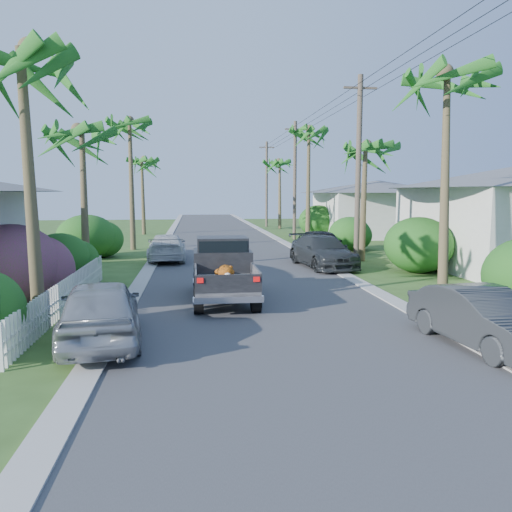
{
  "coord_description": "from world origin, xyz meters",
  "views": [
    {
      "loc": [
        -2.16,
        -10.12,
        3.52
      ],
      "look_at": [
        -0.06,
        6.71,
        1.4
      ],
      "focal_mm": 35.0,
      "sensor_mm": 36.0,
      "label": 1
    }
  ],
  "objects": [
    {
      "name": "parked_car_lf",
      "position": [
        -3.6,
        16.41,
        0.7
      ],
      "size": [
        2.12,
        4.87,
        1.39
      ],
      "primitive_type": "imported",
      "rotation": [
        0.0,
        0.0,
        3.18
      ],
      "color": "silver",
      "rests_on": "ground"
    },
    {
      "name": "utility_pole_d",
      "position": [
        5.6,
        43.0,
        4.6
      ],
      "size": [
        1.6,
        0.26,
        9.0
      ],
      "color": "brown",
      "rests_on": "ground"
    },
    {
      "name": "parked_car_ln",
      "position": [
        -4.38,
        1.74,
        0.77
      ],
      "size": [
        2.43,
        4.73,
        1.54
      ],
      "primitive_type": "imported",
      "rotation": [
        0.0,
        0.0,
        3.28
      ],
      "color": "#9D9FA3",
      "rests_on": "ground"
    },
    {
      "name": "parked_car_rn",
      "position": [
        4.36,
        0.29,
        0.68
      ],
      "size": [
        1.93,
        4.28,
        1.36
      ],
      "primitive_type": "imported",
      "rotation": [
        0.0,
        0.0,
        0.12
      ],
      "color": "#2E3234",
      "rests_on": "ground"
    },
    {
      "name": "parked_car_rf",
      "position": [
        4.59,
        15.72,
        0.8
      ],
      "size": [
        2.12,
        4.79,
        1.6
      ],
      "primitive_type": "imported",
      "rotation": [
        0.0,
        0.0,
        0.05
      ],
      "color": "black",
      "rests_on": "ground"
    },
    {
      "name": "palm_l_a",
      "position": [
        -6.2,
        3.0,
        6.93
      ],
      "size": [
        4.4,
        4.4,
        8.2
      ],
      "color": "brown",
      "rests_on": "ground"
    },
    {
      "name": "palm_l_b",
      "position": [
        -6.8,
        12.0,
        6.15
      ],
      "size": [
        4.4,
        4.4,
        7.4
      ],
      "color": "brown",
      "rests_on": "ground"
    },
    {
      "name": "shrub_r_b",
      "position": [
        7.8,
        11.0,
        1.25
      ],
      "size": [
        3.0,
        3.3,
        2.5
      ],
      "primitive_type": "ellipsoid",
      "color": "#154C19",
      "rests_on": "ground"
    },
    {
      "name": "utility_pole_b",
      "position": [
        5.6,
        13.0,
        4.6
      ],
      "size": [
        1.6,
        0.26,
        9.0
      ],
      "color": "brown",
      "rests_on": "ground"
    },
    {
      "name": "palm_l_c",
      "position": [
        -6.0,
        22.0,
        7.91
      ],
      "size": [
        4.4,
        4.4,
        9.2
      ],
      "color": "brown",
      "rests_on": "ground"
    },
    {
      "name": "shrub_l_c",
      "position": [
        -7.4,
        10.0,
        1.0
      ],
      "size": [
        2.4,
        2.64,
        2.0
      ],
      "primitive_type": "ellipsoid",
      "color": "#154C19",
      "rests_on": "ground"
    },
    {
      "name": "parked_car_rm",
      "position": [
        3.96,
        13.12,
        0.75
      ],
      "size": [
        2.73,
        5.39,
        1.5
      ],
      "primitive_type": "imported",
      "rotation": [
        0.0,
        0.0,
        0.13
      ],
      "color": "#2A2E2F",
      "rests_on": "ground"
    },
    {
      "name": "shrub_l_b",
      "position": [
        -7.8,
        6.0,
        1.3
      ],
      "size": [
        3.0,
        3.3,
        2.6
      ],
      "primitive_type": "ellipsoid",
      "color": "#AB186F",
      "rests_on": "ground"
    },
    {
      "name": "picket_fence",
      "position": [
        -6.0,
        5.5,
        0.5
      ],
      "size": [
        0.1,
        11.0,
        1.0
      ],
      "primitive_type": "cube",
      "color": "white",
      "rests_on": "ground"
    },
    {
      "name": "palm_r_b",
      "position": [
        6.6,
        15.0,
        5.95
      ],
      "size": [
        4.4,
        4.4,
        7.2
      ],
      "color": "brown",
      "rests_on": "ground"
    },
    {
      "name": "ground",
      "position": [
        0.0,
        0.0,
        0.0
      ],
      "size": [
        120.0,
        120.0,
        0.0
      ],
      "primitive_type": "plane",
      "color": "#334F1D",
      "rests_on": "ground"
    },
    {
      "name": "palm_l_d",
      "position": [
        -6.5,
        34.0,
        6.44
      ],
      "size": [
        4.4,
        4.4,
        7.7
      ],
      "color": "brown",
      "rests_on": "ground"
    },
    {
      "name": "palm_r_c",
      "position": [
        6.2,
        26.0,
        8.11
      ],
      "size": [
        4.4,
        4.4,
        9.4
      ],
      "color": "brown",
      "rests_on": "ground"
    },
    {
      "name": "utility_pole_c",
      "position": [
        5.6,
        28.0,
        4.6
      ],
      "size": [
        1.6,
        0.26,
        9.0
      ],
      "color": "brown",
      "rests_on": "ground"
    },
    {
      "name": "palm_r_d",
      "position": [
        6.5,
        40.0,
        6.74
      ],
      "size": [
        4.4,
        4.4,
        8.0
      ],
      "color": "brown",
      "rests_on": "ground"
    },
    {
      "name": "palm_r_a",
      "position": [
        6.3,
        6.0,
        7.42
      ],
      "size": [
        4.4,
        4.4,
        8.7
      ],
      "color": "brown",
      "rests_on": "ground"
    },
    {
      "name": "curb_right",
      "position": [
        4.3,
        25.0,
        0.03
      ],
      "size": [
        0.6,
        100.0,
        0.06
      ],
      "primitive_type": "cube",
      "color": "#A5A39E",
      "rests_on": "ground"
    },
    {
      "name": "pickup_truck",
      "position": [
        -1.21,
        6.56,
        1.01
      ],
      "size": [
        1.98,
        5.12,
        2.06
      ],
      "color": "black",
      "rests_on": "ground"
    },
    {
      "name": "shrub_l_d",
      "position": [
        -8.0,
        18.0,
        1.2
      ],
      "size": [
        3.2,
        3.52,
        2.4
      ],
      "primitive_type": "ellipsoid",
      "color": "#154C19",
      "rests_on": "ground"
    },
    {
      "name": "road",
      "position": [
        0.0,
        25.0,
        0.01
      ],
      "size": [
        8.0,
        100.0,
        0.02
      ],
      "primitive_type": "cube",
      "color": "#38383A",
      "rests_on": "ground"
    },
    {
      "name": "shrub_r_c",
      "position": [
        7.5,
        20.0,
        1.05
      ],
      "size": [
        2.6,
        2.86,
        2.1
      ],
      "primitive_type": "ellipsoid",
      "color": "#154C19",
      "rests_on": "ground"
    },
    {
      "name": "house_right_far",
      "position": [
        13.0,
        30.0,
        2.12
      ],
      "size": [
        9.0,
        8.0,
        4.6
      ],
      "color": "silver",
      "rests_on": "ground"
    },
    {
      "name": "curb_left",
      "position": [
        -4.3,
        25.0,
        0.03
      ],
      "size": [
        0.6,
        100.0,
        0.06
      ],
      "primitive_type": "cube",
      "color": "#A5A39E",
      "rests_on": "ground"
    },
    {
      "name": "shrub_r_d",
      "position": [
        8.0,
        30.0,
        1.3
      ],
      "size": [
        3.2,
        3.52,
        2.6
      ],
      "primitive_type": "ellipsoid",
      "color": "#154C19",
      "rests_on": "ground"
    }
  ]
}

